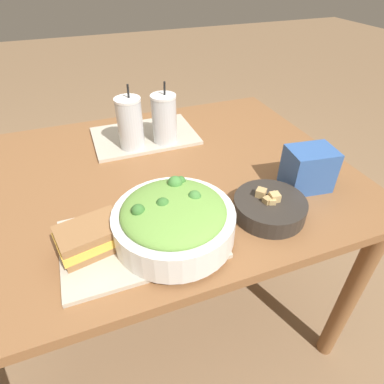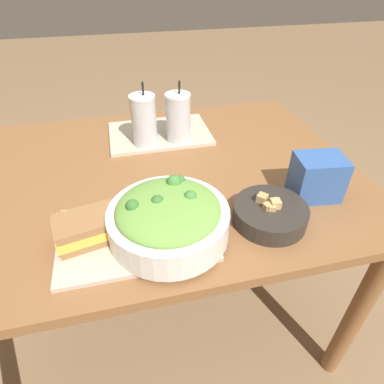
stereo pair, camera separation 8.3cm
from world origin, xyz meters
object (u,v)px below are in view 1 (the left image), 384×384
Objects in this scene: drink_cup_red at (164,120)px; baguette_near at (149,200)px; sandwich_near at (91,237)px; salad_bowl at (174,219)px; drink_cup_dark at (130,125)px; chip_bag at (308,169)px; soup_bowl at (269,207)px.

baguette_near is at bearing -112.92° from drink_cup_red.
salad_bowl is at bearing -21.10° from sandwich_near.
baguette_near is (-0.03, 0.12, -0.02)m from salad_bowl.
baguette_near is 0.38m from drink_cup_red.
drink_cup_red is at bearing 0.00° from drink_cup_dark.
sandwich_near is 0.48m from drink_cup_dark.
drink_cup_red is 1.51× the size of chip_bag.
soup_bowl is at bearing -60.76° from drink_cup_dark.
baguette_near is 0.64× the size of drink_cup_dark.
chip_bag is (0.46, -0.05, 0.02)m from baguette_near.
chip_bag is (0.31, -0.40, -0.03)m from drink_cup_red.
drink_cup_dark is 0.12m from drink_cup_red.
soup_bowl is 0.89× the size of drink_cup_red.
soup_bowl is 1.34× the size of chip_bag.
drink_cup_red reaches higher than chip_bag.
sandwich_near is at bearing 175.93° from soup_bowl.
drink_cup_dark reaches higher than drink_cup_red.
salad_bowl is 2.03× the size of chip_bag.
baguette_near is 0.99× the size of chip_bag.
drink_cup_dark is at bearing 144.79° from chip_bag.
soup_bowl is 1.15× the size of sandwich_near.
baguette_near is at bearing -178.35° from chip_bag.
drink_cup_red is at bearing 135.58° from chip_bag.
drink_cup_dark is 0.59m from chip_bag.
drink_cup_red is (0.12, 0.00, -0.00)m from drink_cup_dark.
soup_bowl is at bearing -0.37° from salad_bowl.
chip_bag reaches higher than soup_bowl.
sandwich_near is at bearing 95.36° from baguette_near.
drink_cup_red reaches higher than baguette_near.
baguette_near reaches higher than soup_bowl.
chip_bag is at bearing 23.65° from soup_bowl.
baguette_near is (0.16, 0.09, -0.00)m from sandwich_near.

